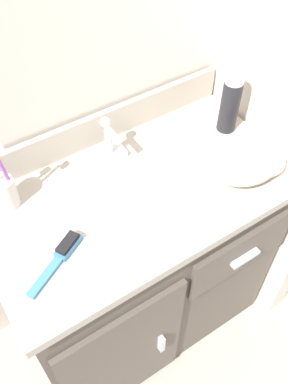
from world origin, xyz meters
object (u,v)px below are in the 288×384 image
Objects in this scene: shaving_cream_can at (230,104)px; hairbrush at (61,254)px; hand_towel at (249,160)px; toothbrush_cup at (4,191)px.

hairbrush is at bearing -167.40° from shaving_cream_can.
hand_towel is (0.57, -0.03, 0.03)m from hairbrush.
hairbrush is (-0.63, -0.14, -0.08)m from shaving_cream_can.
hairbrush is 0.57m from hand_towel.
hand_towel reaches higher than hairbrush.
shaving_cream_can reaches higher than hairbrush.
toothbrush_cup is 0.67m from hand_towel.
toothbrush_cup is 0.69m from shaving_cream_can.
toothbrush_cup reaches higher than hand_towel.
hairbrush is (0.05, -0.23, -0.04)m from toothbrush_cup.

